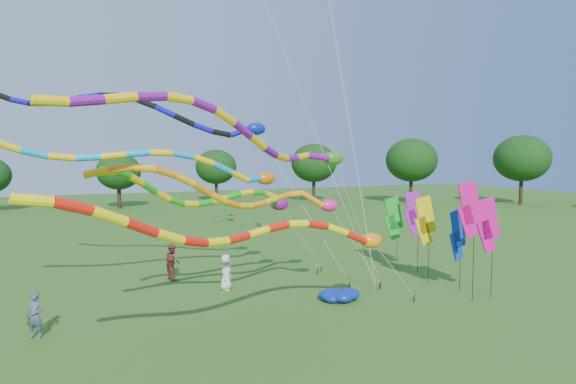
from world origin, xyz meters
name	(u,v)px	position (x,y,z in m)	size (l,w,h in m)	color
ground	(388,328)	(0.00, 0.00, 0.00)	(160.00, 160.00, 0.00)	#295B18
tree_ring	(386,184)	(-0.72, -0.68, 5.39)	(117.31, 119.88, 9.42)	#382314
tube_kite_red	(277,232)	(-4.26, 0.57, 3.78)	(14.69, 3.89, 6.06)	black
tube_kite_orange	(259,196)	(-3.78, 3.12, 4.82)	(12.91, 2.82, 6.60)	black
tube_kite_purple	(262,140)	(-4.35, 1.52, 6.89)	(14.43, 5.71, 8.66)	black
tube_kite_blue	(159,115)	(-6.41, 8.44, 8.24)	(14.73, 6.56, 9.85)	black
tube_kite_cyan	(168,163)	(-6.23, 7.52, 6.06)	(16.86, 2.30, 8.32)	black
tube_kite_green	(231,197)	(-3.92, 5.94, 4.58)	(11.33, 5.09, 6.47)	black
banner_pole_magenta_b	(488,225)	(6.37, 1.08, 3.32)	(1.14, 0.40, 4.58)	black
banner_pole_blue_a	(457,235)	(6.06, 2.52, 2.70)	(1.16, 0.23, 3.95)	black
banner_pole_green	(393,218)	(6.53, 7.72, 2.89)	(1.15, 0.36, 4.14)	black
banner_pole_orange	(425,221)	(5.57, 4.16, 3.20)	(1.14, 0.40, 4.46)	black
banner_pole_violet	(414,213)	(6.94, 6.47, 3.27)	(1.12, 0.48, 4.54)	black
banner_pole_magenta_a	(469,210)	(5.18, 1.05, 4.05)	(1.13, 0.44, 5.32)	black
blue_nylon_heap	(344,297)	(0.39, 3.53, 0.24)	(1.50, 1.73, 0.54)	#0B2595
person_a	(226,272)	(-3.52, 7.74, 0.85)	(0.83, 0.54, 1.71)	silver
person_b	(35,315)	(-11.55, 4.75, 0.82)	(0.60, 0.39, 1.64)	#454E61
person_c	(172,262)	(-5.33, 10.90, 0.93)	(0.91, 0.71, 1.86)	brown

